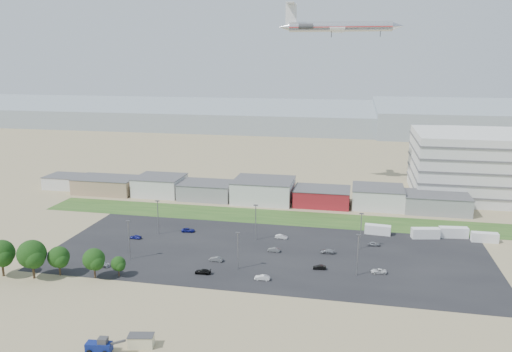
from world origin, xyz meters
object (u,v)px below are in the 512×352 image
(tree_far_left, at_px, (1,256))
(parked_car_1, at_px, (320,267))
(parked_car_4, at_px, (216,259))
(parked_car_13, at_px, (262,277))
(telehandler, at_px, (99,345))
(parked_car_7, at_px, (274,250))
(parked_car_3, at_px, (203,272))
(parked_car_8, at_px, (374,244))
(parked_car_9, at_px, (188,230))
(airliner, at_px, (340,27))
(parked_car_10, at_px, (102,264))
(box_trailer_a, at_px, (378,230))
(parked_car_12, at_px, (327,251))
(portable_shed, at_px, (141,341))
(parked_car_0, at_px, (379,271))
(parked_car_11, at_px, (281,237))
(parked_car_5, at_px, (136,237))

(tree_far_left, distance_m, parked_car_1, 78.89)
(parked_car_4, bearing_deg, parked_car_13, 63.31)
(telehandler, height_order, parked_car_7, telehandler)
(parked_car_3, distance_m, parked_car_8, 50.94)
(tree_far_left, distance_m, parked_car_9, 52.71)
(airliner, distance_m, parked_car_10, 126.03)
(box_trailer_a, height_order, parked_car_1, box_trailer_a)
(airliner, bearing_deg, parked_car_12, -91.43)
(portable_shed, distance_m, parked_car_0, 61.58)
(portable_shed, height_order, box_trailer_a, box_trailer_a)
(box_trailer_a, xyz_separation_m, parked_car_1, (-15.30, -30.00, -0.89))
(parked_car_9, bearing_deg, parked_car_11, -97.91)
(portable_shed, height_order, parked_car_8, portable_shed)
(portable_shed, height_order, parked_car_0, portable_shed)
(tree_far_left, relative_size, parked_car_11, 2.89)
(box_trailer_a, xyz_separation_m, parked_car_12, (-14.09, -18.76, -0.87))
(tree_far_left, xyz_separation_m, parked_car_5, (20.63, 31.08, -4.67))
(portable_shed, distance_m, parked_car_5, 59.21)
(parked_car_1, xyz_separation_m, parked_car_8, (14.00, 19.74, 0.05))
(telehandler, xyz_separation_m, airliner, (35.71, 129.81, 63.02))
(telehandler, bearing_deg, parked_car_0, 36.01)
(parked_car_0, relative_size, parked_car_3, 0.96)
(box_trailer_a, xyz_separation_m, tree_far_left, (-91.51, -49.82, 3.82))
(parked_car_1, height_order, parked_car_10, parked_car_10)
(parked_car_7, bearing_deg, parked_car_9, -103.64)
(parked_car_9, xyz_separation_m, parked_car_12, (43.45, -8.96, -0.00))
(parked_car_11, bearing_deg, parked_car_10, 129.02)
(parked_car_3, distance_m, parked_car_7, 23.45)
(parked_car_12, bearing_deg, parked_car_13, -35.70)
(airliner, distance_m, parked_car_9, 99.69)
(parked_car_8, height_order, parked_car_11, parked_car_8)
(portable_shed, bearing_deg, parked_car_5, 105.03)
(box_trailer_a, height_order, parked_car_7, box_trailer_a)
(parked_car_1, bearing_deg, parked_car_8, 137.64)
(portable_shed, xyz_separation_m, parked_car_7, (16.29, 51.48, -0.62))
(tree_far_left, distance_m, parked_car_13, 64.16)
(parked_car_10, relative_size, parked_car_13, 1.22)
(box_trailer_a, relative_size, parked_car_13, 2.07)
(box_trailer_a, relative_size, parked_car_12, 1.95)
(parked_car_10, xyz_separation_m, parked_car_13, (42.29, 0.38, -0.04))
(parked_car_7, height_order, parked_car_10, parked_car_10)
(portable_shed, distance_m, box_trailer_a, 84.91)
(parked_car_1, relative_size, parked_car_13, 0.90)
(parked_car_5, bearing_deg, portable_shed, 28.01)
(parked_car_9, bearing_deg, box_trailer_a, -88.30)
(parked_car_10, bearing_deg, telehandler, -146.42)
(portable_shed, height_order, parked_car_9, portable_shed)
(telehandler, bearing_deg, airliner, 68.47)
(telehandler, relative_size, parked_car_12, 1.89)
(parked_car_0, distance_m, parked_car_8, 19.05)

